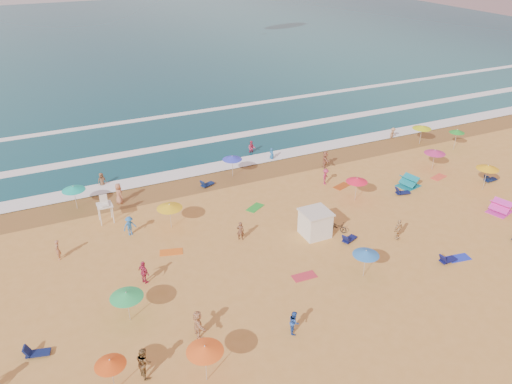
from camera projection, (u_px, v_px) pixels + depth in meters
name	position (u px, v px, depth m)	size (l,w,h in m)	color
ground	(257.00, 251.00, 37.44)	(220.00, 220.00, 0.00)	gold
ocean	(88.00, 43.00, 104.72)	(220.00, 140.00, 0.18)	#0C4756
wet_sand	(202.00, 182.00, 47.45)	(220.00, 220.00, 0.00)	olive
surf_foam	(175.00, 149.00, 54.47)	(200.00, 18.70, 0.05)	white
cabana	(315.00, 224.00, 38.92)	(2.00, 2.00, 2.00)	white
cabana_roof	(316.00, 212.00, 38.42)	(2.20, 2.20, 0.12)	silver
bicycle	(337.00, 227.00, 39.66)	(0.56, 1.60, 0.84)	black
lifeguard_stand	(105.00, 210.00, 40.67)	(1.20, 1.20, 2.10)	white
beach_umbrellas	(279.00, 206.00, 39.31)	(63.16, 24.91, 0.74)	blue
loungers	(359.00, 242.00, 38.11)	(42.13, 27.74, 0.34)	#0F1A4D
towels	(287.00, 260.00, 36.34)	(42.12, 20.21, 0.03)	#B83717
popup_tents	(453.00, 192.00, 44.40)	(6.19, 9.14, 1.20)	#DE31B4
beachgoers	(230.00, 221.00, 39.67)	(43.37, 26.31, 2.14)	tan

